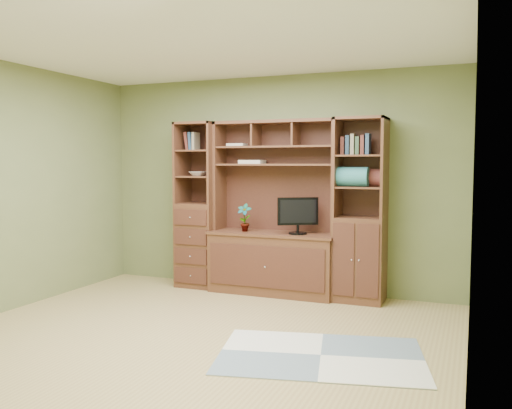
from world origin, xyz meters
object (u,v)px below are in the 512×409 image
at_px(right_tower, 360,210).
at_px(monitor, 298,209).
at_px(left_tower, 199,205).
at_px(center_hutch, 273,208).

distance_m(right_tower, monitor, 0.71).
relative_size(left_tower, right_tower, 1.00).
bearing_deg(monitor, left_tower, 144.66).
height_order(right_tower, monitor, right_tower).
xyz_separation_m(center_hutch, monitor, (0.32, -0.03, -0.00)).
distance_m(center_hutch, right_tower, 1.03).
bearing_deg(monitor, right_tower, -26.02).
xyz_separation_m(center_hutch, right_tower, (1.02, 0.04, 0.00)).
bearing_deg(left_tower, center_hutch, -2.29).
xyz_separation_m(center_hutch, left_tower, (-1.00, 0.04, 0.00)).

